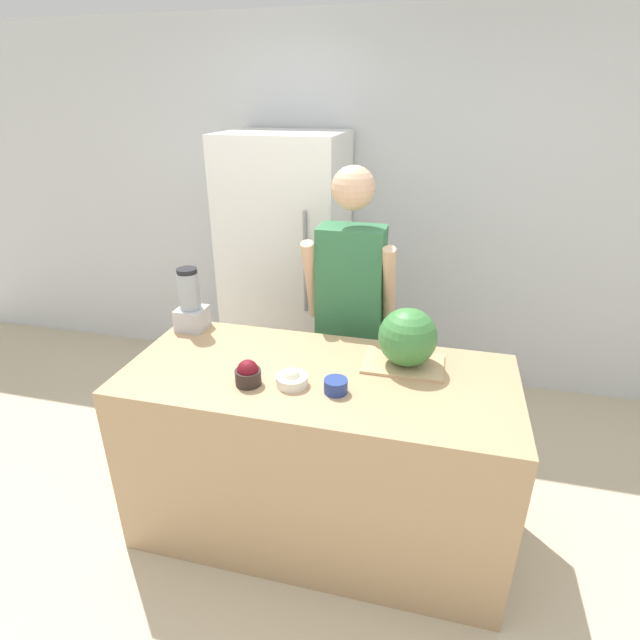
{
  "coord_description": "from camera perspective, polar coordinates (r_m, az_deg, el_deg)",
  "views": [
    {
      "loc": [
        0.49,
        -1.52,
        2.09
      ],
      "look_at": [
        0.0,
        0.44,
        1.17
      ],
      "focal_mm": 28.0,
      "sensor_mm": 36.0,
      "label": 1
    }
  ],
  "objects": [
    {
      "name": "counter_island",
      "position": [
        2.57,
        -0.22,
        -14.93
      ],
      "size": [
        1.8,
        0.8,
        0.92
      ],
      "color": "tan",
      "rests_on": "ground_plane"
    },
    {
      "name": "bowl_cream",
      "position": [
        2.2,
        -3.23,
        -6.75
      ],
      "size": [
        0.14,
        0.14,
        0.08
      ],
      "color": "white",
      "rests_on": "counter_island"
    },
    {
      "name": "ground_plane",
      "position": [
        2.63,
        -2.64,
        -28.14
      ],
      "size": [
        14.0,
        14.0,
        0.0
      ],
      "primitive_type": "plane",
      "color": "beige"
    },
    {
      "name": "person",
      "position": [
        2.87,
        3.43,
        0.45
      ],
      "size": [
        0.5,
        0.27,
        1.76
      ],
      "color": "#4C608C",
      "rests_on": "ground_plane"
    },
    {
      "name": "refrigerator",
      "position": [
        3.61,
        -3.75,
        5.75
      ],
      "size": [
        0.79,
        0.73,
        1.86
      ],
      "color": "white",
      "rests_on": "ground_plane"
    },
    {
      "name": "watermelon",
      "position": [
        2.33,
        9.99,
        -1.93
      ],
      "size": [
        0.27,
        0.27,
        0.27
      ],
      "color": "#3D7F3D",
      "rests_on": "cutting_board"
    },
    {
      "name": "wall_back",
      "position": [
        3.77,
        6.4,
        12.27
      ],
      "size": [
        8.0,
        0.06,
        2.6
      ],
      "color": "silver",
      "rests_on": "ground_plane"
    },
    {
      "name": "blender",
      "position": [
        2.75,
        -14.58,
        1.81
      ],
      "size": [
        0.15,
        0.15,
        0.34
      ],
      "color": "#B7B7BC",
      "rests_on": "counter_island"
    },
    {
      "name": "cutting_board",
      "position": [
        2.4,
        9.5,
        -4.93
      ],
      "size": [
        0.38,
        0.26,
        0.01
      ],
      "color": "tan",
      "rests_on": "counter_island"
    },
    {
      "name": "bowl_small_blue",
      "position": [
        2.15,
        1.81,
        -7.54
      ],
      "size": [
        0.1,
        0.1,
        0.06
      ],
      "color": "navy",
      "rests_on": "counter_island"
    },
    {
      "name": "bowl_cherries",
      "position": [
        2.22,
        -8.23,
        -6.1
      ],
      "size": [
        0.12,
        0.12,
        0.12
      ],
      "color": "#2D231E",
      "rests_on": "counter_island"
    }
  ]
}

